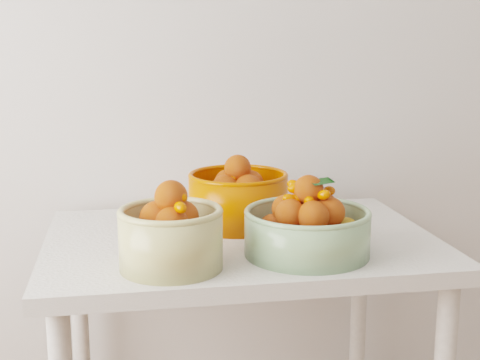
{
  "coord_description": "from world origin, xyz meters",
  "views": [
    {
      "loc": [
        -0.52,
        -0.04,
        1.25
      ],
      "look_at": [
        -0.25,
        1.51,
        0.92
      ],
      "focal_mm": 50.0,
      "sensor_mm": 36.0,
      "label": 1
    }
  ],
  "objects_px": {
    "bowl_cream": "(171,235)",
    "table": "(241,271)",
    "bowl_green": "(308,228)",
    "bowl_orange": "(239,197)"
  },
  "relations": [
    {
      "from": "table",
      "to": "bowl_cream",
      "type": "xyz_separation_m",
      "value": [
        -0.2,
        -0.21,
        0.17
      ]
    },
    {
      "from": "table",
      "to": "bowl_cream",
      "type": "height_order",
      "value": "bowl_cream"
    },
    {
      "from": "table",
      "to": "bowl_green",
      "type": "distance_m",
      "value": 0.27
    },
    {
      "from": "bowl_cream",
      "to": "bowl_green",
      "type": "xyz_separation_m",
      "value": [
        0.33,
        0.04,
        -0.01
      ]
    },
    {
      "from": "table",
      "to": "bowl_green",
      "type": "bearing_deg",
      "value": -53.34
    },
    {
      "from": "bowl_cream",
      "to": "bowl_green",
      "type": "relative_size",
      "value": 0.82
    },
    {
      "from": "bowl_cream",
      "to": "bowl_orange",
      "type": "xyz_separation_m",
      "value": [
        0.21,
        0.32,
        0.0
      ]
    },
    {
      "from": "bowl_cream",
      "to": "table",
      "type": "bearing_deg",
      "value": 47.5
    },
    {
      "from": "table",
      "to": "bowl_cream",
      "type": "relative_size",
      "value": 3.29
    },
    {
      "from": "table",
      "to": "bowl_orange",
      "type": "distance_m",
      "value": 0.21
    }
  ]
}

